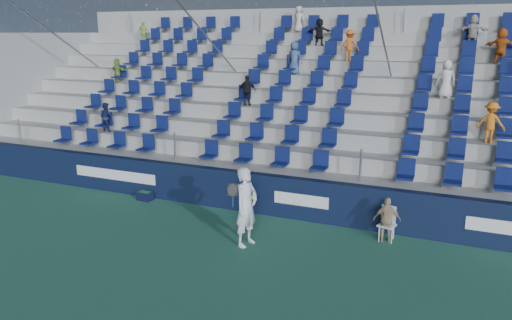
{
  "coord_description": "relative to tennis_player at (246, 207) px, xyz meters",
  "views": [
    {
      "loc": [
        5.62,
        -9.75,
        5.19
      ],
      "look_at": [
        0.2,
        2.8,
        1.7
      ],
      "focal_mm": 35.0,
      "sensor_mm": 36.0,
      "label": 1
    }
  ],
  "objects": [
    {
      "name": "tennis_player",
      "position": [
        0.0,
        0.0,
        0.0
      ],
      "size": [
        0.71,
        0.82,
        2.01
      ],
      "color": "silver",
      "rests_on": "ground"
    },
    {
      "name": "line_judge_chair",
      "position": [
        3.2,
        1.75,
        -0.5
      ],
      "size": [
        0.48,
        0.49,
        0.89
      ],
      "color": "white",
      "rests_on": "ground"
    },
    {
      "name": "sponsor_wall",
      "position": [
        -0.76,
        2.26,
        -0.41
      ],
      "size": [
        24.0,
        0.32,
        1.2
      ],
      "color": "#0D1732",
      "rests_on": "ground"
    },
    {
      "name": "ball_bin",
      "position": [
        -4.41,
        1.86,
        -0.86
      ],
      "size": [
        0.52,
        0.37,
        0.28
      ],
      "color": "black",
      "rests_on": "ground"
    },
    {
      "name": "ground",
      "position": [
        -0.76,
        -0.89,
        -1.01
      ],
      "size": [
        70.0,
        70.0,
        0.0
      ],
      "primitive_type": "plane",
      "color": "#2E6D53",
      "rests_on": "ground"
    },
    {
      "name": "line_judge",
      "position": [
        3.2,
        1.61,
        -0.42
      ],
      "size": [
        0.73,
        0.44,
        1.17
      ],
      "primitive_type": "imported",
      "rotation": [
        0.0,
        0.0,
        3.38
      ],
      "color": "tan",
      "rests_on": "ground"
    },
    {
      "name": "grandstand",
      "position": [
        -0.76,
        7.35,
        1.13
      ],
      "size": [
        24.0,
        8.17,
        6.63
      ],
      "color": "#A7A8A2",
      "rests_on": "ground"
    }
  ]
}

